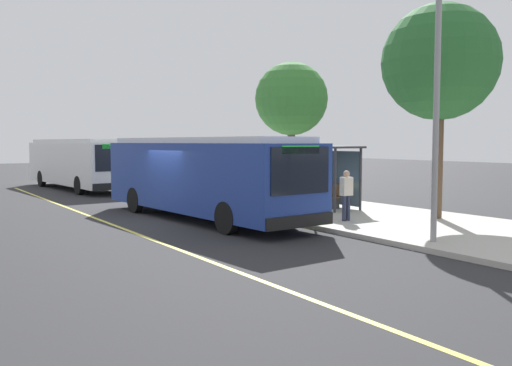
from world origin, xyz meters
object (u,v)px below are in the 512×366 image
transit_bus_main (203,175)px  transit_bus_second (78,162)px  route_sign_post (313,167)px  waiting_bench (325,195)px  pedestrian_commuter (346,192)px

transit_bus_main → transit_bus_second: (-15.38, -0.20, 0.00)m
route_sign_post → waiting_bench: bearing=133.5°
transit_bus_main → transit_bus_second: size_ratio=0.95×
route_sign_post → pedestrian_commuter: 1.41m
route_sign_post → pedestrian_commuter: size_ratio=1.66×
route_sign_post → transit_bus_main: bearing=-142.6°
waiting_bench → route_sign_post: bearing=-46.5°
waiting_bench → pedestrian_commuter: (3.42, -1.97, 0.48)m
transit_bus_main → route_sign_post: bearing=37.4°
pedestrian_commuter → transit_bus_second: bearing=-169.6°
transit_bus_second → waiting_bench: 16.86m
waiting_bench → transit_bus_main: bearing=-95.7°
transit_bus_second → route_sign_post: size_ratio=4.08×
transit_bus_second → route_sign_post: bearing=8.1°
waiting_bench → route_sign_post: route_sign_post is taller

